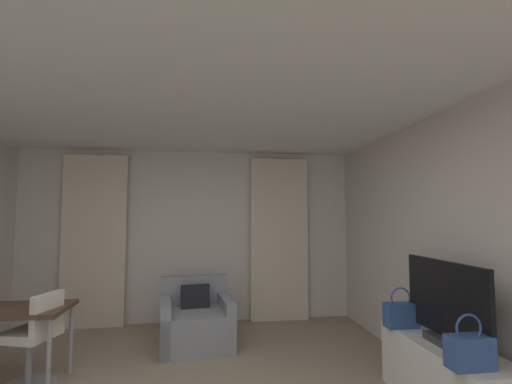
% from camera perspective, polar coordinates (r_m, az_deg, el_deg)
% --- Properties ---
extents(wall_window, '(5.12, 0.06, 2.60)m').
position_cam_1_polar(wall_window, '(5.53, -10.69, -6.98)').
color(wall_window, silver).
rests_on(wall_window, ground).
extents(wall_right, '(0.06, 6.12, 2.60)m').
position_cam_1_polar(wall_right, '(3.35, 34.71, -8.35)').
color(wall_right, silver).
rests_on(wall_right, ground).
extents(ceiling, '(5.12, 6.12, 0.06)m').
position_cam_1_polar(ceiling, '(2.70, -14.08, 18.62)').
color(ceiling, white).
rests_on(ceiling, wall_left).
extents(curtain_left_panel, '(0.90, 0.06, 2.50)m').
position_cam_1_polar(curtain_left_panel, '(5.65, -24.95, -7.12)').
color(curtain_left_panel, beige).
rests_on(curtain_left_panel, ground).
extents(curtain_right_panel, '(0.90, 0.06, 2.50)m').
position_cam_1_polar(curtain_right_panel, '(5.50, 3.82, -7.58)').
color(curtain_right_panel, beige).
rests_on(curtain_right_panel, ground).
extents(armchair, '(0.96, 0.95, 0.80)m').
position_cam_1_polar(armchair, '(4.69, -9.83, -20.20)').
color(armchair, gray).
rests_on(armchair, ground).
extents(desk_chair, '(0.50, 0.50, 0.88)m').
position_cam_1_polar(desk_chair, '(4.09, -32.58, -20.46)').
color(desk_chair, gray).
rests_on(desk_chair, ground).
extents(tv_console, '(0.46, 1.25, 0.56)m').
position_cam_1_polar(tv_console, '(3.55, 28.71, -25.25)').
color(tv_console, white).
rests_on(tv_console, ground).
extents(tv_flatscreen, '(0.20, 0.97, 0.67)m').
position_cam_1_polar(tv_flatscreen, '(3.36, 28.60, -15.91)').
color(tv_flatscreen, '#333338').
rests_on(tv_flatscreen, tv_console).
extents(handbag_primary, '(0.30, 0.14, 0.37)m').
position_cam_1_polar(handbag_primary, '(3.72, 22.62, -17.94)').
color(handbag_primary, '#335193').
rests_on(handbag_primary, tv_console).
extents(handbag_secondary, '(0.30, 0.14, 0.37)m').
position_cam_1_polar(handbag_secondary, '(2.99, 31.54, -21.23)').
color(handbag_secondary, '#335193').
rests_on(handbag_secondary, tv_console).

